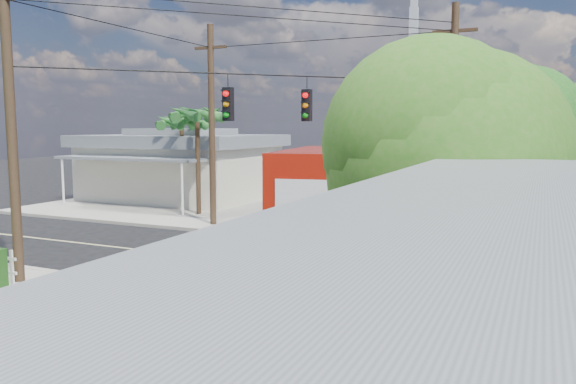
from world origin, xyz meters
The scene contains 12 objects.
ground centered at (0.00, 0.00, 0.00)m, with size 120.00×120.00×0.00m, color black.
sidewalk_nw centered at (-10.88, 10.88, 0.07)m, with size 14.12×14.12×0.14m.
road_markings centered at (0.00, -1.47, 0.01)m, with size 32.00×32.00×0.01m.
building_nw centered at (-12.00, 12.46, 2.22)m, with size 10.80×10.20×4.30m.
radio_tower centered at (0.50, 20.00, 5.64)m, with size 0.80×0.80×17.00m.
tree_ne_front centered at (7.21, 6.76, 4.77)m, with size 4.21×4.14×6.66m.
tree_se centered at (7.01, -7.24, 4.04)m, with size 3.67×3.54×5.62m.
palm_nw_front centered at (-7.50, 7.50, 5.04)m, with size 3.01×3.08×5.59m.
palm_nw_back centered at (-9.50, 9.00, 4.67)m, with size 3.01×3.08×5.19m.
utility_poles centered at (-1.58, 1.60, 4.67)m, with size 12.00×10.68×9.00m.
vending_boxes centered at (6.50, 6.20, 0.69)m, with size 1.90×0.50×1.10m.
delivery_truck centered at (1.78, 1.85, 1.93)m, with size 4.16×9.10×3.80m.
Camera 1 is at (8.35, -16.30, 4.55)m, focal length 35.00 mm.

